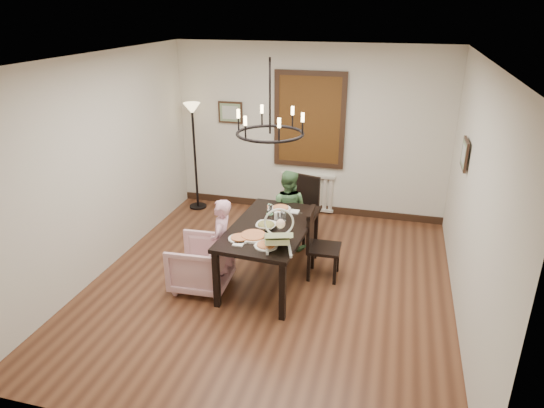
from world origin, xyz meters
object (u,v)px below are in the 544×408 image
at_px(chair_right, 324,244).
at_px(baby_bouncer, 278,235).
at_px(armchair, 201,264).
at_px(chair_far, 299,210).
at_px(seated_man, 288,216).
at_px(drinking_glass, 280,223).
at_px(dining_table, 270,232).
at_px(floor_lamp, 195,158).
at_px(elderly_woman, 222,250).

bearing_deg(chair_right, baby_bouncer, 150.93).
xyz_separation_m(armchair, baby_bouncer, (1.03, -0.15, 0.61)).
relative_size(chair_far, seated_man, 1.01).
relative_size(chair_far, chair_right, 1.07).
distance_m(chair_far, chair_right, 1.08).
bearing_deg(baby_bouncer, drinking_glass, 83.61).
relative_size(dining_table, seated_man, 1.73).
distance_m(chair_right, armchair, 1.59).
height_order(chair_right, floor_lamp, floor_lamp).
bearing_deg(chair_far, floor_lamp, 174.53).
bearing_deg(seated_man, dining_table, 94.44).
bearing_deg(floor_lamp, drinking_glass, -45.74).
height_order(armchair, drinking_glass, drinking_glass).
relative_size(chair_right, seated_man, 0.95).
bearing_deg(drinking_glass, chair_right, 29.62).
relative_size(armchair, seated_man, 0.72).
distance_m(armchair, elderly_woman, 0.31).
distance_m(elderly_woman, floor_lamp, 2.66).
bearing_deg(floor_lamp, elderly_woman, -60.08).
xyz_separation_m(chair_far, floor_lamp, (-2.00, 0.82, 0.40)).
bearing_deg(elderly_woman, armchair, -63.77).
height_order(dining_table, baby_bouncer, baby_bouncer).
relative_size(drinking_glass, floor_lamp, 0.08).
xyz_separation_m(elderly_woman, drinking_glass, (0.70, 0.22, 0.36)).
height_order(dining_table, drinking_glass, drinking_glass).
xyz_separation_m(armchair, floor_lamp, (-1.08, 2.41, 0.58)).
bearing_deg(floor_lamp, dining_table, -47.32).
distance_m(armchair, seated_man, 1.58).
bearing_deg(drinking_glass, armchair, -159.23).
xyz_separation_m(armchair, elderly_woman, (0.23, 0.14, 0.16)).
relative_size(dining_table, drinking_glass, 12.56).
height_order(dining_table, chair_far, chair_far).
bearing_deg(chair_far, armchair, -103.25).
bearing_deg(baby_bouncer, floor_lamp, 111.69).
xyz_separation_m(dining_table, elderly_woman, (-0.56, -0.24, -0.21)).
bearing_deg(baby_bouncer, chair_right, 44.72).
height_order(elderly_woman, drinking_glass, elderly_woman).
height_order(chair_far, elderly_woman, chair_far).
bearing_deg(baby_bouncer, armchair, 153.94).
xyz_separation_m(chair_right, baby_bouncer, (-0.42, -0.80, 0.46)).
distance_m(armchair, drinking_glass, 1.12).
relative_size(armchair, drinking_glass, 5.23).
xyz_separation_m(chair_right, seated_man, (-0.65, 0.70, 0.02)).
bearing_deg(chair_right, armchair, 112.55).
distance_m(chair_far, seated_man, 0.27).
distance_m(elderly_woman, baby_bouncer, 0.96).
distance_m(dining_table, floor_lamp, 2.77).
distance_m(elderly_woman, seated_man, 1.34).
xyz_separation_m(seated_man, baby_bouncer, (0.24, -1.50, 0.44)).
bearing_deg(elderly_woman, chair_far, 150.67).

